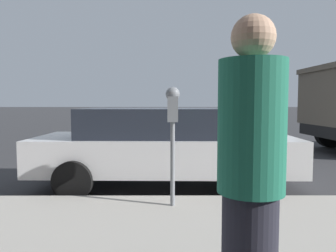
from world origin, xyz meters
TOP-DOWN VIEW (x-y plane):
  - ground_plane at (0.00, 0.00)m, footprint 220.00×220.00m
  - parking_meter at (-2.67, -0.17)m, footprint 0.21×0.19m
  - car_white at (-1.06, -0.02)m, footprint 2.11×4.71m
  - pedestrian at (-5.24, -0.58)m, footprint 0.38×0.38m

SIDE VIEW (x-z plane):
  - ground_plane at x=0.00m, z-range 0.00..0.00m
  - car_white at x=-1.06m, z-range 0.05..1.50m
  - pedestrian at x=-5.24m, z-range 0.16..2.05m
  - parking_meter at x=-2.67m, z-range 0.58..2.20m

